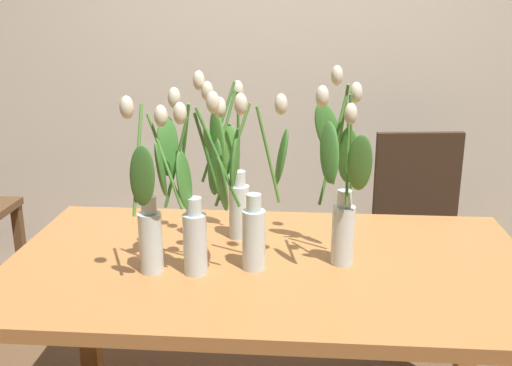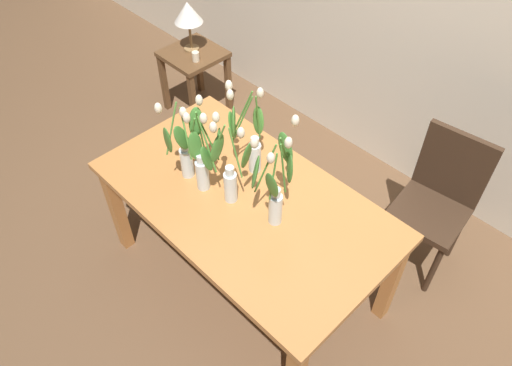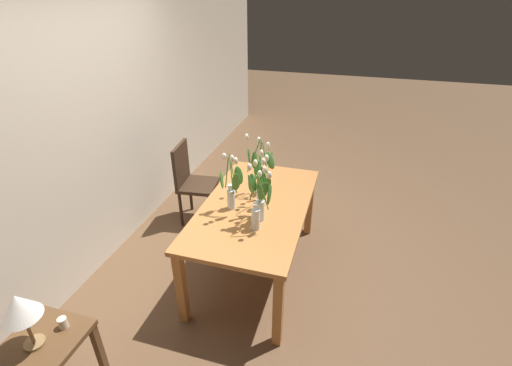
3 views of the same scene
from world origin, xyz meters
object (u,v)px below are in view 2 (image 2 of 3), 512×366
object	(u,v)px
tulip_vase_1	(229,175)
table_lamp	(188,14)
tulip_vase_3	(249,140)
side_table	(194,65)
dining_table	(245,209)
pillar_candle	(196,56)
tulip_vase_2	(276,186)
tulip_vase_4	(203,154)
tulip_vase_0	(185,154)
dining_chair	(438,196)

from	to	relation	value
tulip_vase_1	table_lamp	bearing A→B (deg)	147.53
tulip_vase_3	side_table	xyz separation A→B (m)	(-1.40, 0.72, -0.52)
dining_table	pillar_candle	bearing A→B (deg)	149.67
dining_table	tulip_vase_1	bearing A→B (deg)	-124.90
table_lamp	pillar_candle	distance (m)	0.32
dining_table	tulip_vase_2	distance (m)	0.39
side_table	pillar_candle	bearing A→B (deg)	-28.06
tulip_vase_1	tulip_vase_4	size ratio (longest dim) A/B	1.00
tulip_vase_0	tulip_vase_1	world-z (taller)	same
dining_table	pillar_candle	size ratio (longest dim) A/B	21.33
dining_table	tulip_vase_1	world-z (taller)	tulip_vase_1
pillar_candle	dining_table	bearing A→B (deg)	-30.33
tulip_vase_2	table_lamp	world-z (taller)	tulip_vase_2
tulip_vase_3	dining_table	bearing A→B (deg)	-51.37
dining_table	tulip_vase_4	distance (m)	0.39
dining_table	tulip_vase_2	world-z (taller)	tulip_vase_2
tulip_vase_1	tulip_vase_0	bearing A→B (deg)	-167.68
dining_chair	side_table	bearing A→B (deg)	-178.70
pillar_candle	tulip_vase_4	bearing A→B (deg)	-37.07
tulip_vase_4	table_lamp	xyz separation A→B (m)	(-1.37, 1.00, -0.11)
tulip_vase_3	pillar_candle	size ratio (longest dim) A/B	7.46
tulip_vase_4	dining_chair	distance (m)	1.41
tulip_vase_2	table_lamp	bearing A→B (deg)	153.11
tulip_vase_4	table_lamp	distance (m)	1.70
dining_table	tulip_vase_4	bearing A→B (deg)	-156.39
tulip_vase_2	tulip_vase_3	size ratio (longest dim) A/B	1.03
tulip_vase_4	dining_chair	world-z (taller)	tulip_vase_4
tulip_vase_0	pillar_candle	xyz separation A→B (m)	(-1.11, 0.95, -0.33)
tulip_vase_4	table_lamp	world-z (taller)	tulip_vase_4
tulip_vase_2	pillar_candle	world-z (taller)	tulip_vase_2
tulip_vase_3	pillar_candle	bearing A→B (deg)	152.74
dining_chair	side_table	world-z (taller)	dining_chair
tulip_vase_1	dining_table	bearing A→B (deg)	55.10
dining_table	pillar_candle	distance (m)	1.65
dining_table	table_lamp	size ratio (longest dim) A/B	4.02
tulip_vase_4	pillar_candle	bearing A→B (deg)	142.93
tulip_vase_4	tulip_vase_0	bearing A→B (deg)	-164.14
tulip_vase_4	table_lamp	bearing A→B (deg)	143.83
tulip_vase_4	side_table	xyz separation A→B (m)	(-1.33, 0.98, -0.54)
tulip_vase_2	tulip_vase_0	bearing A→B (deg)	-166.42
tulip_vase_0	dining_chair	world-z (taller)	tulip_vase_0
tulip_vase_1	tulip_vase_4	bearing A→B (deg)	-170.25
tulip_vase_4	side_table	bearing A→B (deg)	143.62
tulip_vase_2	pillar_candle	bearing A→B (deg)	153.22
tulip_vase_1	side_table	distance (m)	1.84
tulip_vase_1	dining_chair	distance (m)	1.28
tulip_vase_2	tulip_vase_3	xyz separation A→B (m)	(-0.35, 0.16, -0.03)
tulip_vase_4	side_table	world-z (taller)	tulip_vase_4
side_table	dining_chair	bearing A→B (deg)	1.30
tulip_vase_4	dining_chair	xyz separation A→B (m)	(0.85, 1.03, -0.45)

